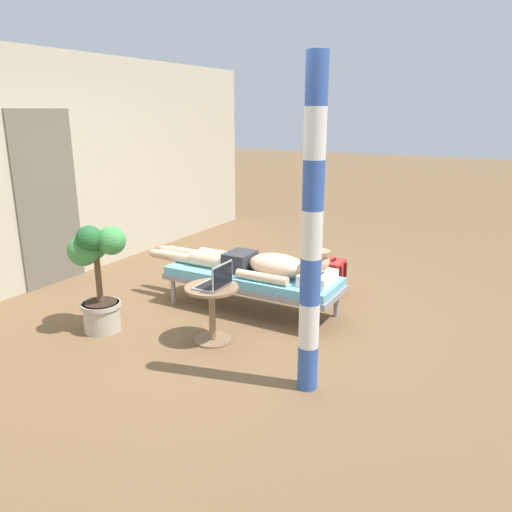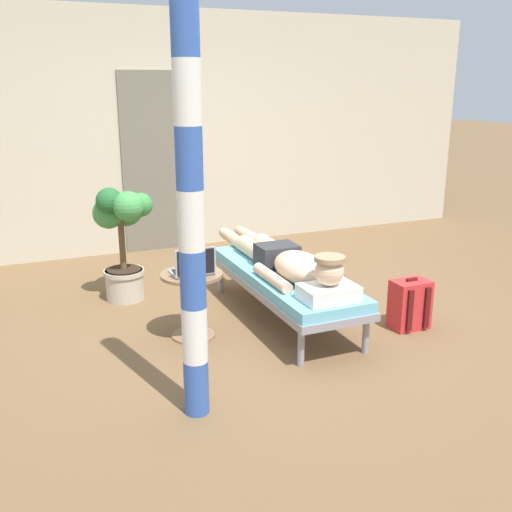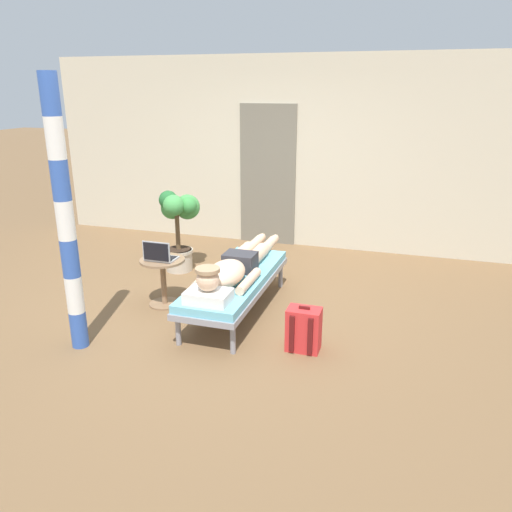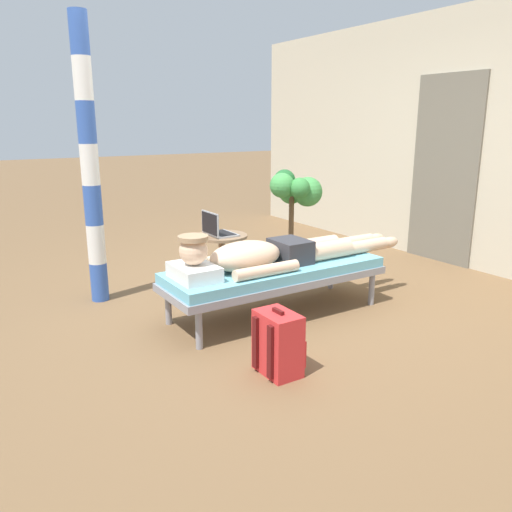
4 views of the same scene
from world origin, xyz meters
TOP-DOWN VIEW (x-y plane):
  - ground_plane at (0.00, 0.00)m, footprint 40.00×40.00m
  - house_wall_back at (0.19, 2.61)m, footprint 7.60×0.20m
  - house_door_panel at (-0.20, 2.50)m, footprint 0.84×0.03m
  - lounge_chair at (0.19, -0.02)m, footprint 0.63×1.86m
  - person_reclining at (0.19, -0.08)m, footprint 0.53×2.17m
  - side_table at (-0.62, -0.07)m, footprint 0.48×0.48m
  - laptop at (-0.62, -0.12)m, footprint 0.31×0.24m
  - backpack at (1.04, -0.59)m, footprint 0.30×0.26m
  - potted_plant at (-0.93, 0.99)m, footprint 0.52×0.60m
  - porch_post at (-0.93, -1.14)m, footprint 0.15×0.15m

SIDE VIEW (x-z plane):
  - ground_plane at x=0.00m, z-range 0.00..0.00m
  - backpack at x=1.04m, z-range -0.02..0.41m
  - lounge_chair at x=0.19m, z-range 0.14..0.56m
  - side_table at x=-0.62m, z-range 0.09..0.62m
  - person_reclining at x=0.19m, z-range 0.36..0.68m
  - laptop at x=-0.62m, z-range 0.47..0.69m
  - potted_plant at x=-0.93m, z-range 0.12..1.17m
  - house_door_panel at x=-0.20m, z-range 0.00..2.04m
  - porch_post at x=-0.93m, z-range 0.00..2.38m
  - house_wall_back at x=0.19m, z-range 0.00..2.70m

